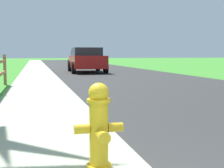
# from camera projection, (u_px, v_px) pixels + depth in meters

# --- Properties ---
(ground_plane) EXTENTS (120.00, 120.00, 0.00)m
(ground_plane) POSITION_uv_depth(u_px,v_px,m) (49.00, 68.00, 25.62)
(ground_plane) COLOR #39832A
(road_asphalt) EXTENTS (7.00, 66.00, 0.01)m
(road_asphalt) POSITION_uv_depth(u_px,v_px,m) (87.00, 67.00, 28.39)
(road_asphalt) COLOR #2C2C2C
(road_asphalt) RESTS_ON ground
(curb_concrete) EXTENTS (6.00, 66.00, 0.01)m
(curb_concrete) POSITION_uv_depth(u_px,v_px,m) (12.00, 67.00, 26.83)
(curb_concrete) COLOR #9FA98F
(curb_concrete) RESTS_ON ground
(fire_hydrant) EXTENTS (0.50, 0.41, 0.87)m
(fire_hydrant) POSITION_uv_depth(u_px,v_px,m) (99.00, 125.00, 3.15)
(fire_hydrant) COLOR yellow
(fire_hydrant) RESTS_ON ground
(parked_suv_red) EXTENTS (2.22, 4.45, 1.54)m
(parked_suv_red) POSITION_uv_depth(u_px,v_px,m) (87.00, 60.00, 19.64)
(parked_suv_red) COLOR maroon
(parked_suv_red) RESTS_ON ground
(parked_car_white) EXTENTS (2.06, 4.97, 1.48)m
(parked_car_white) POSITION_uv_depth(u_px,v_px,m) (82.00, 58.00, 27.08)
(parked_car_white) COLOR white
(parked_car_white) RESTS_ON ground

